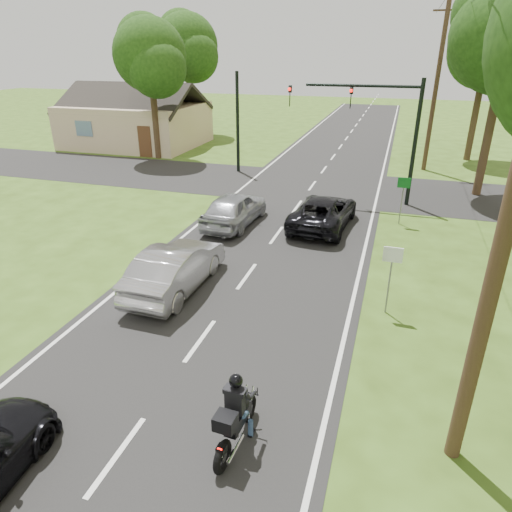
% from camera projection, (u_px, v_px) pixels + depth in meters
% --- Properties ---
extents(ground, '(140.00, 140.00, 0.00)m').
position_uv_depth(ground, '(200.00, 341.00, 12.31)').
color(ground, '#334C15').
rests_on(ground, ground).
extents(road, '(8.00, 100.00, 0.01)m').
position_uv_depth(road, '(288.00, 220.00, 21.00)').
color(road, black).
rests_on(road, ground).
extents(cross_road, '(60.00, 7.00, 0.01)m').
position_uv_depth(cross_road, '(312.00, 186.00, 26.21)').
color(cross_road, black).
rests_on(cross_road, ground).
extents(motorcycle_rider, '(0.55, 1.96, 1.69)m').
position_uv_depth(motorcycle_rider, '(235.00, 419.00, 8.80)').
color(motorcycle_rider, black).
rests_on(motorcycle_rider, ground).
extents(dark_suv, '(2.60, 5.06, 1.36)m').
position_uv_depth(dark_suv, '(323.00, 212.00, 19.93)').
color(dark_suv, black).
rests_on(dark_suv, road).
extents(silver_sedan, '(1.67, 4.60, 1.51)m').
position_uv_depth(silver_sedan, '(176.00, 268.00, 14.66)').
color(silver_sedan, '#A6A5AA').
rests_on(silver_sedan, road).
extents(silver_suv, '(2.03, 4.49, 1.50)m').
position_uv_depth(silver_suv, '(234.00, 209.00, 20.12)').
color(silver_suv, '#A6A8AE').
rests_on(silver_suv, road).
extents(traffic_signal, '(6.38, 0.44, 6.00)m').
position_uv_depth(traffic_signal, '(377.00, 119.00, 21.86)').
color(traffic_signal, black).
rests_on(traffic_signal, ground).
extents(signal_pole_far, '(0.20, 0.20, 6.00)m').
position_uv_depth(signal_pole_far, '(238.00, 123.00, 28.12)').
color(signal_pole_far, black).
rests_on(signal_pole_far, ground).
extents(utility_pole_near, '(1.60, 0.28, 10.00)m').
position_uv_depth(utility_pole_near, '(512.00, 204.00, 6.79)').
color(utility_pole_near, '#4A3321').
rests_on(utility_pole_near, ground).
extents(utility_pole_far, '(1.60, 0.28, 10.00)m').
position_uv_depth(utility_pole_far, '(436.00, 87.00, 27.65)').
color(utility_pole_far, '#4A3321').
rests_on(utility_pole_far, ground).
extents(sign_white, '(0.55, 0.07, 2.12)m').
position_uv_depth(sign_white, '(392.00, 264.00, 12.97)').
color(sign_white, slate).
rests_on(sign_white, ground).
extents(sign_green, '(0.55, 0.07, 2.12)m').
position_uv_depth(sign_green, '(403.00, 189.00, 19.87)').
color(sign_green, slate).
rests_on(sign_green, ground).
extents(tree_row_e, '(5.28, 5.12, 9.61)m').
position_uv_depth(tree_row_e, '(492.00, 55.00, 29.33)').
color(tree_row_e, '#332316').
rests_on(tree_row_e, ground).
extents(tree_left_near, '(5.12, 4.96, 9.22)m').
position_uv_depth(tree_left_near, '(152.00, 60.00, 29.97)').
color(tree_left_near, '#332316').
rests_on(tree_left_near, ground).
extents(tree_left_far, '(5.76, 5.58, 10.14)m').
position_uv_depth(tree_left_far, '(189.00, 49.00, 38.92)').
color(tree_left_far, '#332316').
rests_on(tree_left_far, ground).
extents(house, '(10.20, 8.00, 4.84)m').
position_uv_depth(house, '(136.00, 123.00, 36.76)').
color(house, tan).
rests_on(house, ground).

